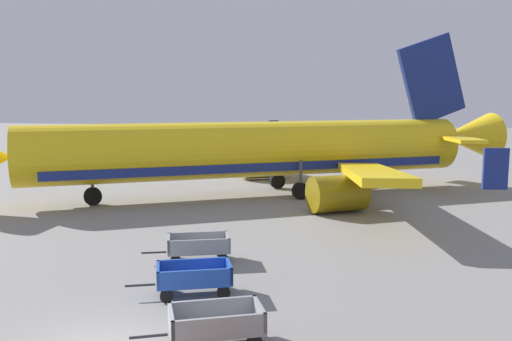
# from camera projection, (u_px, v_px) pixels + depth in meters

# --- Properties ---
(airplane) EXTENTS (34.70, 28.75, 11.34)m
(airplane) POSITION_uv_depth(u_px,v_px,m) (268.00, 150.00, 37.15)
(airplane) COLOR yellow
(airplane) RESTS_ON ground
(baggage_cart_third_in_row) EXTENTS (3.56, 2.26, 1.07)m
(baggage_cart_third_in_row) POSITION_uv_depth(u_px,v_px,m) (216.00, 324.00, 14.79)
(baggage_cart_third_in_row) COLOR gray
(baggage_cart_third_in_row) RESTS_ON ground
(baggage_cart_fourth_in_row) EXTENTS (3.59, 2.18, 1.07)m
(baggage_cart_fourth_in_row) POSITION_uv_depth(u_px,v_px,m) (194.00, 278.00, 18.59)
(baggage_cart_fourth_in_row) COLOR #234CB2
(baggage_cart_fourth_in_row) RESTS_ON ground
(baggage_cart_far_end) EXTENTS (3.60, 2.13, 1.07)m
(baggage_cart_far_end) POSITION_uv_depth(u_px,v_px,m) (198.00, 247.00, 22.37)
(baggage_cart_far_end) COLOR gray
(baggage_cart_far_end) RESTS_ON ground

